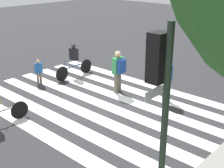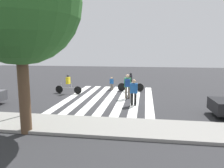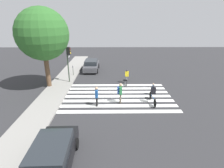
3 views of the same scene
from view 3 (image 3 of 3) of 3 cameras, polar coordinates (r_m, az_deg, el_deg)
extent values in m
plane|color=#2D2D30|center=(16.70, 2.04, -4.01)|extent=(60.00, 60.00, 0.00)
cube|color=gray|center=(17.54, -18.86, -3.68)|extent=(36.00, 2.50, 0.14)
cube|color=white|center=(14.10, 2.56, -8.97)|extent=(0.53, 10.00, 0.01)
cube|color=white|center=(14.95, 2.37, -7.12)|extent=(0.53, 10.00, 0.01)
cube|color=white|center=(15.82, 2.19, -5.48)|extent=(0.53, 10.00, 0.01)
cube|color=white|center=(16.70, 2.04, -4.00)|extent=(0.53, 10.00, 0.01)
cube|color=white|center=(17.59, 1.90, -2.67)|extent=(0.53, 10.00, 0.01)
cube|color=white|center=(18.48, 1.77, -1.47)|extent=(0.53, 10.00, 0.01)
cube|color=white|center=(19.39, 1.66, -0.39)|extent=(0.53, 10.00, 0.01)
cylinder|color=#283828|center=(20.11, -14.17, 6.15)|extent=(0.12, 0.12, 4.28)
cube|color=black|center=(19.75, -13.95, 10.43)|extent=(0.32, 0.26, 0.84)
cube|color=silver|center=(19.86, -13.80, 8.73)|extent=(0.60, 0.02, 0.16)
sphere|color=#590F0F|center=(19.68, -13.55, 11.11)|extent=(0.15, 0.15, 0.15)
sphere|color=#59470F|center=(19.71, -13.49, 10.45)|extent=(0.15, 0.15, 0.15)
sphere|color=gold|center=(19.76, -13.44, 9.79)|extent=(0.15, 0.15, 0.15)
cylinder|color=#283828|center=(22.84, -12.57, 3.90)|extent=(0.06, 0.06, 1.13)
cylinder|color=gray|center=(22.66, -12.70, 5.53)|extent=(0.15, 0.15, 0.22)
sphere|color=gray|center=(22.64, -12.72, 5.80)|extent=(0.14, 0.14, 0.14)
cylinder|color=brown|center=(19.52, -20.32, 4.03)|extent=(0.48, 0.48, 3.61)
sphere|color=#2D6628|center=(18.88, -21.76, 14.89)|extent=(5.11, 5.11, 5.11)
cylinder|color=#6B6051|center=(15.22, 2.81, -4.83)|extent=(0.16, 0.16, 0.86)
cylinder|color=#6B6051|center=(15.42, 2.77, -4.47)|extent=(0.16, 0.16, 0.86)
cube|color=#338C4C|center=(15.00, 2.84, -2.00)|extent=(0.50, 0.23, 0.68)
sphere|color=tan|center=(14.83, 2.87, -0.32)|extent=(0.27, 0.27, 0.27)
cube|color=navy|center=(14.99, 2.08, -2.01)|extent=(0.38, 0.18, 0.57)
cylinder|color=#6B6051|center=(17.32, 13.17, -2.63)|extent=(0.10, 0.10, 0.56)
cylinder|color=#6B6051|center=(17.45, 13.07, -2.44)|extent=(0.10, 0.10, 0.56)
cube|color=#1E5199|center=(17.20, 13.25, -1.01)|extent=(0.35, 0.24, 0.44)
sphere|color=tan|center=(17.09, 13.34, -0.05)|extent=(0.17, 0.17, 0.17)
cylinder|color=black|center=(14.74, -4.99, -5.87)|extent=(0.15, 0.15, 0.81)
cylinder|color=black|center=(14.93, -4.94, -5.50)|extent=(0.15, 0.15, 0.81)
cube|color=#1E5199|center=(14.52, -5.05, -3.11)|extent=(0.48, 0.22, 0.64)
sphere|color=tan|center=(14.35, -5.11, -1.47)|extent=(0.25, 0.25, 0.25)
cylinder|color=black|center=(20.79, 4.81, 1.96)|extent=(0.64, 0.09, 0.64)
cylinder|color=black|center=(19.23, 4.83, 0.38)|extent=(0.64, 0.09, 0.64)
cube|color=#B2B2B7|center=(19.95, 4.84, 1.68)|extent=(1.40, 0.15, 0.04)
cylinder|color=#B2B2B7|center=(19.63, 4.85, 1.85)|extent=(0.03, 0.03, 0.32)
cylinder|color=#B2B2B7|center=(20.48, 4.84, 2.77)|extent=(0.03, 0.03, 0.40)
cube|color=yellow|center=(19.77, 4.89, 3.31)|extent=(0.27, 0.42, 0.55)
sphere|color=#333338|center=(19.65, 4.92, 4.41)|extent=(0.22, 0.22, 0.22)
cylinder|color=black|center=(16.40, 12.44, -3.64)|extent=(0.71, 0.06, 0.71)
cylinder|color=black|center=(15.05, 13.85, -6.08)|extent=(0.71, 0.06, 0.71)
cube|color=#1E4C8C|center=(15.64, 13.17, -4.16)|extent=(1.32, 0.07, 0.04)
cylinder|color=#1E4C8C|center=(15.34, 13.47, -4.05)|extent=(0.03, 0.03, 0.32)
cylinder|color=#1E4C8C|center=(16.08, 12.71, -2.65)|extent=(0.03, 0.03, 0.40)
cube|color=black|center=(15.41, 13.35, -2.16)|extent=(0.25, 0.41, 0.55)
sphere|color=#333338|center=(15.26, 13.47, -0.79)|extent=(0.22, 0.22, 0.22)
cube|color=black|center=(9.62, -18.95, -22.29)|extent=(4.66, 1.99, 0.67)
cube|color=#23282D|center=(9.22, -19.41, -19.47)|extent=(2.58, 1.79, 0.56)
cylinder|color=black|center=(11.09, -21.45, -17.91)|extent=(0.64, 0.22, 0.64)
cylinder|color=black|center=(10.64, -11.57, -18.56)|extent=(0.64, 0.22, 0.64)
cube|color=#4C4C51|center=(25.01, -6.74, 5.78)|extent=(4.56, 1.86, 0.66)
cube|color=#23282D|center=(24.86, -6.79, 7.14)|extent=(2.51, 1.70, 0.57)
cylinder|color=black|center=(26.54, -8.36, 5.96)|extent=(0.64, 0.20, 0.64)
cylinder|color=black|center=(26.37, -4.46, 6.02)|extent=(0.64, 0.20, 0.64)
cylinder|color=black|center=(23.85, -9.19, 4.23)|extent=(0.64, 0.20, 0.64)
cylinder|color=black|center=(23.66, -4.86, 4.29)|extent=(0.64, 0.20, 0.64)
camera|label=1|loc=(24.21, -18.61, 15.13)|focal=50.00mm
camera|label=2|loc=(19.87, -49.92, 3.57)|focal=35.00mm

